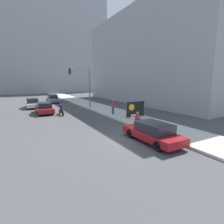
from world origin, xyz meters
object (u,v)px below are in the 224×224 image
jogger_on_sidewalk (130,109)px  parked_car_curbside (153,132)px  protest_banner (135,109)px  traffic_light_pole (82,80)px  seated_protester (138,118)px  car_on_road_midblock (32,103)px  car_on_road_nearest (44,108)px  car_on_road_distant (53,99)px  motorcycle_on_road (61,110)px  pedestrian_behind (113,106)px

jogger_on_sidewalk → parked_car_curbside: (-3.06, -7.12, -0.32)m
jogger_on_sidewalk → protest_banner: size_ratio=0.67×
traffic_light_pole → parked_car_curbside: (-0.75, -15.99, -3.50)m
seated_protester → car_on_road_midblock: bearing=109.5°
car_on_road_nearest → car_on_road_midblock: size_ratio=1.03×
seated_protester → car_on_road_midblock: 18.26m
seated_protester → car_on_road_midblock: car_on_road_midblock is taller
seated_protester → car_on_road_distant: 22.20m
car_on_road_nearest → car_on_road_midblock: 5.83m
motorcycle_on_road → protest_banner: bearing=-43.5°
pedestrian_behind → car_on_road_midblock: pedestrian_behind is taller
traffic_light_pole → car_on_road_distant: traffic_light_pole is taller
protest_banner → car_on_road_distant: protest_banner is taller
protest_banner → traffic_light_pole: bearing=105.1°
protest_banner → parked_car_curbside: size_ratio=0.53×
seated_protester → pedestrian_behind: (0.42, 5.43, 0.33)m
pedestrian_behind → car_on_road_midblock: 13.74m
traffic_light_pole → motorcycle_on_road: bearing=-140.1°
jogger_on_sidewalk → seated_protester: bearing=101.1°
traffic_light_pole → car_on_road_midblock: bearing=145.2°
car_on_road_distant → motorcycle_on_road: size_ratio=2.02×
jogger_on_sidewalk → motorcycle_on_road: jogger_on_sidewalk is taller
jogger_on_sidewalk → car_on_road_midblock: 16.06m
protest_banner → parked_car_curbside: bearing=-117.1°
protest_banner → traffic_light_pole: size_ratio=0.41×
jogger_on_sidewalk → pedestrian_behind: (-0.96, 2.16, 0.12)m
protest_banner → parked_car_curbside: 7.31m
jogger_on_sidewalk → pedestrian_behind: pedestrian_behind is taller
car_on_road_nearest → car_on_road_distant: (3.02, 11.01, 0.05)m
pedestrian_behind → motorcycle_on_road: size_ratio=0.84×
seated_protester → parked_car_curbside: 4.21m
protest_banner → parked_car_curbside: (-3.32, -6.50, -0.40)m
pedestrian_behind → protest_banner: bearing=150.7°
motorcycle_on_road → parked_car_curbside: bearing=-75.8°
seated_protester → motorcycle_on_road: 10.08m
traffic_light_pole → parked_car_curbside: size_ratio=1.30×
jogger_on_sidewalk → pedestrian_behind: bearing=-32.1°
pedestrian_behind → car_on_road_nearest: pedestrian_behind is taller
parked_car_curbside → traffic_light_pole: bearing=87.3°
pedestrian_behind → traffic_light_pole: (-1.35, 6.70, 3.06)m
motorcycle_on_road → pedestrian_behind: bearing=-32.7°
parked_car_curbside → car_on_road_nearest: size_ratio=1.02×
car_on_road_midblock → car_on_road_distant: size_ratio=0.99×
jogger_on_sidewalk → protest_banner: 0.69m
protest_banner → traffic_light_pole: 10.31m
seated_protester → protest_banner: protest_banner is taller
car_on_road_midblock → traffic_light_pole: bearing=-34.8°
seated_protester → parked_car_curbside: size_ratio=0.25×
protest_banner → car_on_road_midblock: 16.74m
car_on_road_midblock → motorcycle_on_road: size_ratio=2.00×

